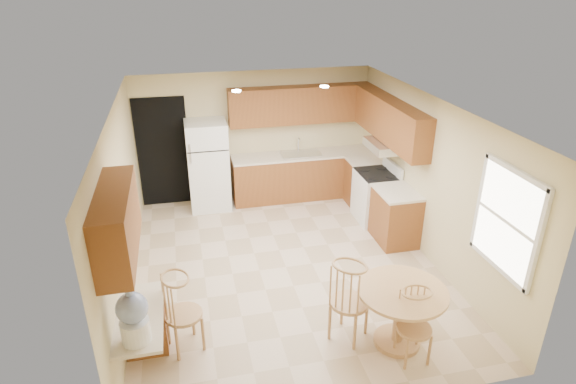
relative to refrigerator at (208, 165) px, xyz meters
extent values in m
plane|color=#CBB093|center=(0.95, -2.40, -0.84)|extent=(5.50, 5.50, 0.00)
cube|color=white|center=(0.95, -2.40, 1.66)|extent=(4.50, 5.50, 0.02)
cube|color=#CAB988|center=(0.95, 0.35, 0.41)|extent=(4.50, 0.02, 2.50)
cube|color=#CAB988|center=(0.95, -5.15, 0.41)|extent=(4.50, 0.02, 2.50)
cube|color=#CAB988|center=(-1.30, -2.40, 0.41)|extent=(0.02, 5.50, 2.50)
cube|color=#CAB988|center=(3.20, -2.40, 0.41)|extent=(0.02, 5.50, 2.50)
cube|color=black|center=(-0.80, 0.34, 0.21)|extent=(0.90, 0.02, 2.10)
cube|color=brown|center=(1.83, 0.05, -0.41)|extent=(2.75, 0.60, 0.87)
cube|color=beige|center=(1.83, 0.05, 0.05)|extent=(2.75, 0.63, 0.04)
cube|color=brown|center=(2.90, -0.54, -0.41)|extent=(0.60, 0.59, 0.87)
cube|color=beige|center=(2.90, -0.54, 0.05)|extent=(0.63, 0.59, 0.04)
cube|color=brown|center=(2.90, -2.00, -0.41)|extent=(0.60, 0.80, 0.87)
cube|color=beige|center=(2.90, -2.00, 0.05)|extent=(0.63, 0.80, 0.04)
cube|color=brown|center=(1.83, 0.19, 1.01)|extent=(2.75, 0.33, 0.70)
cube|color=brown|center=(3.04, -1.19, 1.01)|extent=(0.33, 2.42, 0.70)
cube|color=brown|center=(-1.13, -4.00, 1.01)|extent=(0.33, 1.40, 0.70)
cube|color=silver|center=(1.80, 0.05, 0.07)|extent=(0.78, 0.44, 0.01)
cube|color=silver|center=(2.95, -1.22, 0.58)|extent=(0.50, 0.76, 0.14)
cube|color=brown|center=(-1.05, -3.72, -0.48)|extent=(0.48, 0.42, 0.72)
cube|color=beige|center=(-1.05, -4.10, -0.09)|extent=(0.50, 1.20, 0.04)
cube|color=white|center=(3.18, -4.25, 0.66)|extent=(0.05, 1.00, 1.20)
cube|color=white|center=(3.17, -4.25, 1.28)|extent=(0.05, 1.10, 0.06)
cube|color=white|center=(3.17, -4.25, 0.04)|extent=(0.05, 1.10, 0.06)
cube|color=white|center=(3.17, -4.78, 0.66)|extent=(0.05, 0.06, 1.28)
cube|color=white|center=(3.17, -3.72, 0.66)|extent=(0.05, 0.06, 1.28)
cylinder|color=white|center=(0.45, -1.20, 1.64)|extent=(0.14, 0.14, 0.02)
cylinder|color=white|center=(1.85, -1.20, 1.64)|extent=(0.14, 0.14, 0.02)
cube|color=white|center=(0.00, 0.00, 0.00)|extent=(0.75, 0.70, 1.69)
cube|color=black|center=(0.00, -0.35, 0.40)|extent=(0.73, 0.01, 0.02)
cube|color=silver|center=(-0.31, -0.36, 0.30)|extent=(0.03, 0.03, 0.18)
cube|color=silver|center=(-0.31, -0.36, 0.50)|extent=(0.03, 0.03, 0.14)
cube|color=white|center=(2.87, -1.22, -0.39)|extent=(0.65, 0.76, 0.90)
cube|color=black|center=(2.87, -1.22, 0.06)|extent=(0.64, 0.75, 0.02)
cube|color=white|center=(3.15, -1.22, 0.16)|extent=(0.06, 0.76, 0.18)
cylinder|color=tan|center=(1.91, -4.32, -0.81)|extent=(0.57, 0.57, 0.06)
cylinder|color=tan|center=(1.91, -4.32, -0.47)|extent=(0.14, 0.14, 0.70)
cylinder|color=tan|center=(1.91, -4.32, -0.09)|extent=(1.05, 1.05, 0.04)
cylinder|color=tan|center=(1.36, -4.07, -0.34)|extent=(0.47, 0.47, 0.04)
cylinder|color=tan|center=(1.19, -3.90, -0.59)|extent=(0.04, 0.04, 0.50)
cylinder|color=tan|center=(1.53, -3.90, -0.59)|extent=(0.04, 0.04, 0.50)
cylinder|color=tan|center=(1.19, -4.24, -0.59)|extent=(0.04, 0.04, 0.50)
cylinder|color=tan|center=(1.53, -4.24, -0.59)|extent=(0.04, 0.04, 0.50)
cylinder|color=tan|center=(1.96, -4.60, -0.42)|extent=(0.40, 0.40, 0.04)
cylinder|color=tan|center=(1.82, -4.46, -0.63)|extent=(0.03, 0.03, 0.43)
cylinder|color=tan|center=(2.10, -4.46, -0.63)|extent=(0.03, 0.03, 0.43)
cylinder|color=tan|center=(1.82, -4.74, -0.63)|extent=(0.03, 0.03, 0.43)
cylinder|color=tan|center=(2.10, -4.74, -0.63)|extent=(0.03, 0.03, 0.43)
cylinder|color=tan|center=(-0.60, -3.82, -0.37)|extent=(0.45, 0.45, 0.04)
cylinder|color=tan|center=(-0.76, -3.66, -0.61)|extent=(0.04, 0.04, 0.48)
cylinder|color=tan|center=(-0.44, -3.66, -0.61)|extent=(0.04, 0.04, 0.48)
cylinder|color=tan|center=(-0.76, -3.98, -0.61)|extent=(0.04, 0.04, 0.48)
cylinder|color=tan|center=(-0.44, -3.98, -0.61)|extent=(0.04, 0.04, 0.48)
cylinder|color=white|center=(-1.05, -4.49, 0.05)|extent=(0.29, 0.29, 0.25)
sphere|color=#8297CA|center=(-1.05, -4.49, 0.33)|extent=(0.31, 0.31, 0.31)
cylinder|color=#8297CA|center=(-1.05, -4.49, 0.53)|extent=(0.08, 0.08, 0.09)
camera|label=1|loc=(-0.42, -8.50, 3.28)|focal=30.00mm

